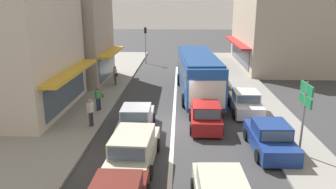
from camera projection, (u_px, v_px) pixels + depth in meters
name	position (u px, v px, depth m)	size (l,w,h in m)	color
ground_plane	(173.00, 125.00, 19.26)	(140.00, 140.00, 0.00)	#353538
lane_centre_line	(175.00, 105.00, 23.10)	(0.20, 28.00, 0.01)	silver
sidewalk_left	(87.00, 95.00, 25.26)	(5.20, 44.00, 0.14)	gray
kerb_right	(257.00, 97.00, 24.78)	(2.80, 44.00, 0.12)	gray
shopfront_corner_near	(14.00, 54.00, 20.73)	(7.45, 9.06, 7.70)	beige
shopfront_mid_block	(61.00, 37.00, 28.85)	(8.99, 7.26, 8.05)	gray
building_right_far	(283.00, 31.00, 35.60)	(10.06, 13.10, 7.93)	#B2A38E
city_bus	(198.00, 71.00, 25.00)	(3.19, 10.98, 3.23)	#1E4C99
sedan_adjacent_lane_trail	(136.00, 120.00, 18.21)	(1.94, 4.22, 1.47)	#9EA3A8
hatchback_behind_bus_near	(206.00, 116.00, 18.67)	(1.85, 3.71, 1.54)	maroon
wagon_queue_gap_filler	(134.00, 149.00, 14.47)	(2.10, 4.58, 1.58)	#B7B29E
parked_sedan_kerb_front	(270.00, 138.00, 15.83)	(1.97, 4.24, 1.47)	navy
parked_sedan_kerb_second	(245.00, 103.00, 21.36)	(1.95, 4.23, 1.47)	silver
traffic_light_downstreet	(145.00, 39.00, 37.94)	(0.33, 0.24, 4.20)	gray
directional_road_sign	(305.00, 101.00, 14.68)	(0.10, 1.40, 3.60)	gray
pedestrian_with_handbag_near	(115.00, 74.00, 27.80)	(0.46, 0.63, 1.63)	#4C4742
pedestrian_browsing_midblock	(98.00, 97.00, 21.24)	(0.53, 0.58, 1.63)	#232838
pedestrian_far_walker	(91.00, 111.00, 18.53)	(0.33, 0.54, 1.63)	#333338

